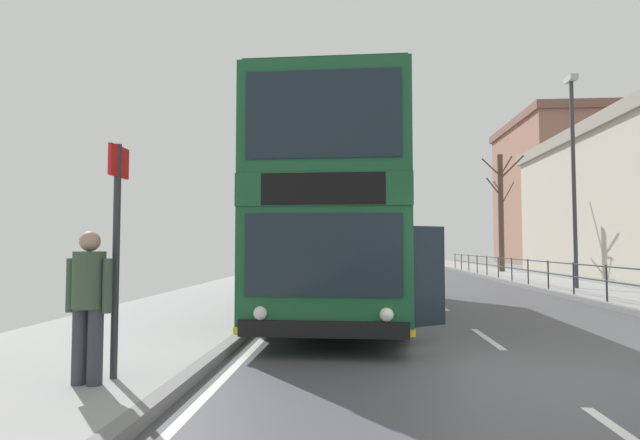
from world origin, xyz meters
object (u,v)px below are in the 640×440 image
(pedestrian_companion, at_px, (89,298))
(bus_stop_sign_near, at_px, (117,233))
(street_lamp_far_side, at_px, (573,164))
(background_building_01, at_px, (578,191))
(bare_tree_far_00, at_px, (501,209))
(double_decker_bus_main, at_px, (342,218))

(pedestrian_companion, xyz_separation_m, bus_stop_sign_near, (0.16, 0.27, 0.71))
(street_lamp_far_side, xyz_separation_m, background_building_01, (12.16, 27.65, 1.95))
(pedestrian_companion, bearing_deg, street_lamp_far_side, 50.79)
(street_lamp_far_side, bearing_deg, background_building_01, 66.27)
(pedestrian_companion, relative_size, bare_tree_far_00, 0.24)
(pedestrian_companion, xyz_separation_m, background_building_01, (22.90, 40.83, 5.45))
(bus_stop_sign_near, bearing_deg, pedestrian_companion, -121.03)
(bus_stop_sign_near, bearing_deg, bare_tree_far_00, 65.26)
(bus_stop_sign_near, bearing_deg, double_decker_bus_main, 71.19)
(bare_tree_far_00, bearing_deg, street_lamp_far_side, -93.94)
(double_decker_bus_main, distance_m, pedestrian_companion, 7.84)
(street_lamp_far_side, bearing_deg, pedestrian_companion, -129.21)
(double_decker_bus_main, bearing_deg, bare_tree_far_00, 63.04)
(double_decker_bus_main, xyz_separation_m, pedestrian_companion, (-2.56, -7.30, -1.28))
(street_lamp_far_side, relative_size, bare_tree_far_00, 1.10)
(bus_stop_sign_near, xyz_separation_m, street_lamp_far_side, (10.58, 12.90, 2.80))
(double_decker_bus_main, xyz_separation_m, bus_stop_sign_near, (-2.39, -7.03, -0.56))
(pedestrian_companion, relative_size, bus_stop_sign_near, 0.62)
(double_decker_bus_main, height_order, bare_tree_far_00, bare_tree_far_00)
(double_decker_bus_main, xyz_separation_m, background_building_01, (20.35, 33.53, 4.18))
(double_decker_bus_main, relative_size, background_building_01, 0.80)
(bare_tree_far_00, bearing_deg, bus_stop_sign_near, -114.74)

